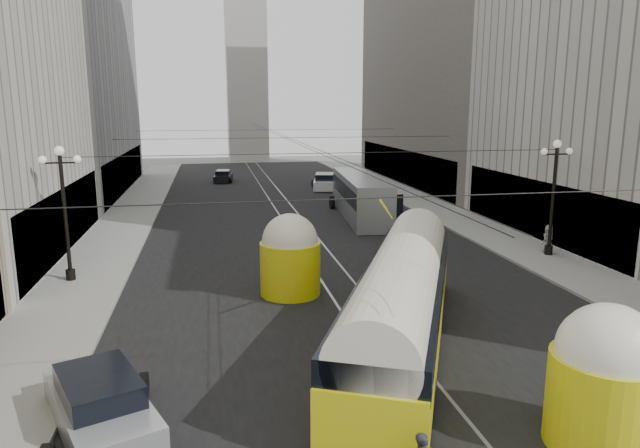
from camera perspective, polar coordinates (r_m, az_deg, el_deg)
name	(u,v)px	position (r m, az deg, el deg)	size (l,w,h in m)	color
road	(290,216)	(43.66, -3.01, 0.76)	(20.00, 85.00, 0.02)	black
sidewalk_left	(133,213)	(47.12, -18.23, 1.09)	(4.00, 72.00, 0.15)	gray
sidewalk_right	(422,203)	(49.98, 10.19, 2.08)	(4.00, 72.00, 0.15)	gray
rail_left	(280,217)	(43.57, -3.99, 0.72)	(0.12, 85.00, 0.04)	gray
rail_right	(300,216)	(43.77, -2.04, 0.79)	(0.12, 85.00, 0.04)	gray
building_left_far	(48,38)	(59.98, -25.58, 16.39)	(12.60, 28.60, 28.60)	#999999
building_right_far	(460,27)	(63.94, 13.78, 18.63)	(12.60, 32.60, 32.60)	#514C47
distant_tower	(246,61)	(90.39, -7.41, 15.90)	(6.00, 6.00, 31.36)	#B2AFA8
lamppost_left_mid	(64,206)	(29.15, -24.20, 1.67)	(1.86, 0.44, 6.37)	black
lamppost_right_mid	(553,191)	(33.78, 22.31, 3.08)	(1.86, 0.44, 6.37)	black
catenary	(293,140)	(41.95, -2.74, 8.41)	(25.00, 72.00, 0.23)	black
streetcar	(402,298)	(19.99, 8.20, -7.37)	(8.68, 15.72, 3.74)	#CFC512
city_bus	(361,195)	(42.97, 4.08, 2.91)	(3.67, 12.64, 3.16)	#969A9B
sedan_silver	(100,405)	(16.58, -21.12, -16.51)	(3.75, 5.28, 1.54)	#959699
sedan_white_far	(325,182)	(57.90, 0.47, 4.22)	(3.15, 5.36, 1.59)	white
sedan_dark_far	(223,176)	(64.46, -9.63, 4.71)	(2.29, 4.29, 1.29)	black
pedestrian_sidewalk_right	(548,239)	(34.69, 21.87, -1.39)	(0.78, 0.48, 1.59)	gray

